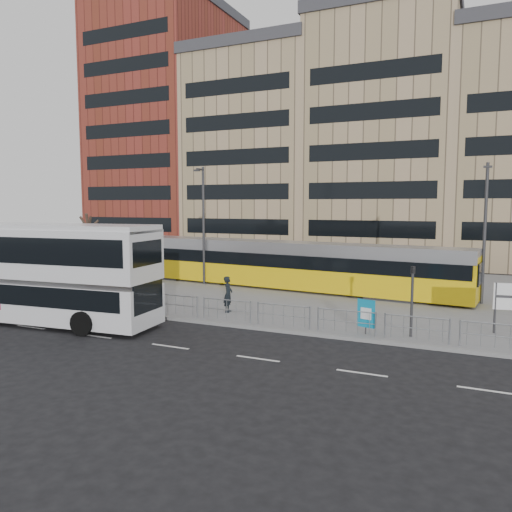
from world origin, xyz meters
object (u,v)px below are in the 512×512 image
at_px(lamp_post_east, 485,227).
at_px(pedestrian, 228,294).
at_px(traffic_light_west, 80,267).
at_px(lamp_post_west, 203,221).
at_px(bare_tree, 88,212).
at_px(ad_panel, 366,314).
at_px(double_decker_bus, 40,270).
at_px(traffic_light_east, 412,292).
at_px(tram, 268,264).

bearing_deg(lamp_post_east, pedestrian, -146.90).
xyz_separation_m(traffic_light_west, lamp_post_west, (3.93, 8.08, 2.60)).
bearing_deg(bare_tree, ad_panel, -17.91).
bearing_deg(double_decker_bus, lamp_post_east, 29.10).
bearing_deg(double_decker_bus, bare_tree, 117.79).
xyz_separation_m(pedestrian, traffic_light_west, (-9.91, -0.40, 1.01)).
bearing_deg(bare_tree, lamp_post_west, 12.58).
xyz_separation_m(ad_panel, traffic_light_east, (1.88, 0.39, 1.06)).
distance_m(tram, bare_tree, 14.23).
relative_size(double_decker_bus, traffic_light_west, 4.05).
bearing_deg(bare_tree, tram, 12.13).
bearing_deg(lamp_post_east, tram, 177.83).
relative_size(pedestrian, bare_tree, 0.27).
xyz_separation_m(traffic_light_west, lamp_post_east, (22.30, 8.48, 2.46)).
height_order(tram, lamp_post_west, lamp_post_west).
xyz_separation_m(double_decker_bus, traffic_light_west, (-2.23, 5.02, -0.55)).
relative_size(tram, traffic_light_west, 8.82).
bearing_deg(tram, pedestrian, -75.26).
relative_size(traffic_light_east, lamp_post_west, 0.37).
distance_m(pedestrian, bare_tree, 16.42).
distance_m(ad_panel, bare_tree, 24.04).
bearing_deg(pedestrian, bare_tree, 55.64).
height_order(tram, traffic_light_east, tram).
bearing_deg(tram, lamp_post_east, 3.73).
xyz_separation_m(traffic_light_east, lamp_post_east, (2.80, 9.26, 2.46)).
xyz_separation_m(ad_panel, pedestrian, (-7.71, 1.57, 0.05)).
xyz_separation_m(ad_panel, bare_tree, (-22.51, 7.28, 4.26)).
height_order(double_decker_bus, traffic_light_east, double_decker_bus).
height_order(tram, ad_panel, tram).
xyz_separation_m(tram, pedestrian, (1.34, -8.60, -0.65)).
bearing_deg(ad_panel, pedestrian, -176.59).
height_order(traffic_light_west, lamp_post_east, lamp_post_east).
xyz_separation_m(pedestrian, lamp_post_west, (-5.99, 7.67, 3.61)).
distance_m(tram, lamp_post_west, 5.59).
xyz_separation_m(tram, traffic_light_east, (10.93, -9.78, 0.36)).
distance_m(double_decker_bus, ad_panel, 15.95).
relative_size(tram, lamp_post_east, 3.37).
height_order(tram, bare_tree, bare_tree).
height_order(ad_panel, lamp_post_west, lamp_post_west).
xyz_separation_m(double_decker_bus, lamp_post_west, (1.70, 13.10, 2.05)).
bearing_deg(bare_tree, double_decker_bus, -57.37).
distance_m(lamp_post_west, bare_tree, 9.06).
distance_m(tram, lamp_post_east, 14.03).
height_order(pedestrian, traffic_light_west, traffic_light_west).
height_order(traffic_light_east, lamp_post_west, lamp_post_west).
bearing_deg(ad_panel, lamp_post_west, 160.92).
height_order(lamp_post_east, bare_tree, lamp_post_east).
xyz_separation_m(traffic_light_east, bare_tree, (-24.40, 6.88, 3.19)).
bearing_deg(lamp_post_west, traffic_light_west, -115.92).
bearing_deg(ad_panel, tram, 146.60).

